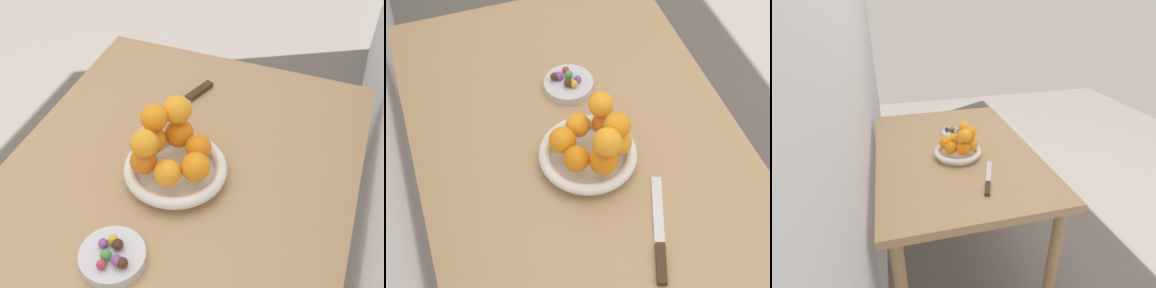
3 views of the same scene
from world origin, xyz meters
TOP-DOWN VIEW (x-y plane):
  - ground_plane at (0.00, 0.00)m, footprint 6.00×6.00m
  - dining_table at (0.00, 0.00)m, footprint 1.10×0.76m
  - fruit_bowl at (-0.07, -0.00)m, footprint 0.22×0.22m
  - candy_dish at (0.16, -0.03)m, footprint 0.13×0.13m
  - orange_0 at (-0.03, -0.05)m, footprint 0.06×0.06m
  - orange_1 at (-0.02, 0.01)m, footprint 0.06×0.06m
  - orange_2 at (-0.05, 0.05)m, footprint 0.06×0.06m
  - orange_3 at (-0.11, 0.04)m, footprint 0.06×0.06m
  - orange_4 at (-0.13, -0.01)m, footprint 0.06×0.06m
  - orange_5 at (-0.09, -0.06)m, footprint 0.06×0.06m
  - orange_6 at (-0.03, -0.04)m, footprint 0.06×0.06m
  - orange_7 at (-0.10, -0.06)m, footprint 0.06×0.06m
  - orange_8 at (-0.14, -0.02)m, footprint 0.06×0.06m
  - candy_ball_0 at (0.18, -0.01)m, footprint 0.02×0.02m
  - candy_ball_1 at (0.16, -0.05)m, footprint 0.02×0.02m
  - candy_ball_2 at (0.15, -0.03)m, footprint 0.02×0.02m
  - candy_ball_3 at (0.18, -0.04)m, footprint 0.02×0.02m
  - candy_ball_4 at (0.18, -0.00)m, footprint 0.02×0.02m
  - candy_ball_5 at (0.18, -0.01)m, footprint 0.02×0.02m
  - candy_ball_6 at (0.20, -0.03)m, footprint 0.02×0.02m
  - candy_ball_7 at (0.14, -0.04)m, footprint 0.02×0.02m
  - knife at (-0.31, -0.07)m, footprint 0.25×0.11m

SIDE VIEW (x-z plane):
  - ground_plane at x=0.00m, z-range 0.00..0.00m
  - dining_table at x=0.00m, z-range 0.28..1.02m
  - knife at x=-0.31m, z-range 0.74..0.75m
  - candy_dish at x=0.16m, z-range 0.74..0.76m
  - fruit_bowl at x=-0.07m, z-range 0.74..0.78m
  - candy_ball_5 at x=0.18m, z-range 0.76..0.78m
  - candy_ball_6 at x=0.20m, z-range 0.76..0.78m
  - candy_ball_1 at x=0.16m, z-range 0.76..0.78m
  - candy_ball_7 at x=0.14m, z-range 0.76..0.78m
  - candy_ball_0 at x=0.18m, z-range 0.76..0.78m
  - candy_ball_4 at x=0.18m, z-range 0.76..0.78m
  - candy_ball_3 at x=0.18m, z-range 0.76..0.78m
  - candy_ball_2 at x=0.15m, z-range 0.76..0.78m
  - orange_1 at x=-0.02m, z-range 0.78..0.84m
  - orange_3 at x=-0.11m, z-range 0.78..0.84m
  - orange_0 at x=-0.03m, z-range 0.78..0.84m
  - orange_2 at x=-0.05m, z-range 0.78..0.84m
  - orange_5 at x=-0.09m, z-range 0.78..0.84m
  - orange_4 at x=-0.13m, z-range 0.78..0.84m
  - orange_6 at x=-0.03m, z-range 0.84..0.89m
  - orange_7 at x=-0.10m, z-range 0.84..0.90m
  - orange_8 at x=-0.14m, z-range 0.84..0.91m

